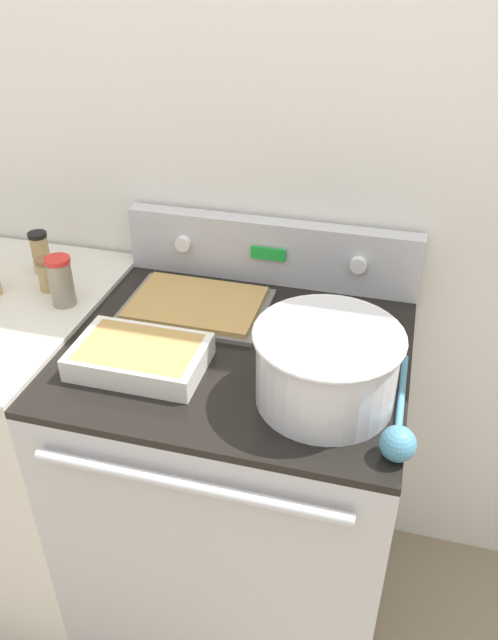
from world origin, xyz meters
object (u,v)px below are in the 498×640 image
object	(u,v)px
spice_jar_red_cap	(61,281)
baking_tray	(196,305)
casserole_dish	(140,355)
spice_jar_brown_cap	(47,274)
mixing_bowl	(327,363)
spice_jar_black_cap	(41,253)
ladle	(398,436)

from	to	relation	value
spice_jar_red_cap	baking_tray	bearing A→B (deg)	13.87
casserole_dish	spice_jar_brown_cap	distance (m)	0.41
mixing_bowl	spice_jar_red_cap	bearing A→B (deg)	165.12
spice_jar_red_cap	mixing_bowl	bearing A→B (deg)	-14.88
spice_jar_red_cap	spice_jar_black_cap	distance (m)	0.19
mixing_bowl	casserole_dish	distance (m)	0.40
mixing_bowl	ladle	size ratio (longest dim) A/B	0.87
ladle	spice_jar_black_cap	size ratio (longest dim) A/B	2.91
casserole_dish	ladle	size ratio (longest dim) A/B	0.83
baking_tray	spice_jar_brown_cap	xyz separation A→B (m)	(-0.38, -0.02, 0.04)
casserole_dish	spice_jar_red_cap	xyz separation A→B (m)	(-0.27, 0.17, 0.05)
mixing_bowl	ladle	world-z (taller)	mixing_bowl
spice_jar_brown_cap	spice_jar_red_cap	bearing A→B (deg)	-36.95
ladle	spice_jar_brown_cap	bearing A→B (deg)	159.53
spice_jar_black_cap	ladle	bearing A→B (deg)	-23.29
mixing_bowl	spice_jar_brown_cap	world-z (taller)	mixing_bowl
spice_jar_black_cap	spice_jar_red_cap	bearing A→B (deg)	-44.48
casserole_dish	spice_jar_red_cap	bearing A→B (deg)	147.56
ladle	spice_jar_red_cap	distance (m)	0.87
spice_jar_red_cap	spice_jar_black_cap	world-z (taller)	spice_jar_red_cap
baking_tray	ladle	distance (m)	0.62
mixing_bowl	spice_jar_brown_cap	distance (m)	0.78
spice_jar_brown_cap	spice_jar_black_cap	size ratio (longest dim) A/B	0.75
mixing_bowl	ladle	bearing A→B (deg)	-33.91
spice_jar_red_cap	spice_jar_black_cap	size ratio (longest dim) A/B	1.10
mixing_bowl	spice_jar_brown_cap	bearing A→B (deg)	162.63
ladle	spice_jar_black_cap	bearing A→B (deg)	156.71
baking_tray	ladle	xyz separation A→B (m)	(0.51, -0.36, 0.02)
baking_tray	spice_jar_brown_cap	distance (m)	0.39
baking_tray	spice_jar_black_cap	bearing A→B (deg)	173.05
spice_jar_brown_cap	casserole_dish	bearing A→B (deg)	-33.42
baking_tray	ladle	size ratio (longest dim) A/B	1.04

